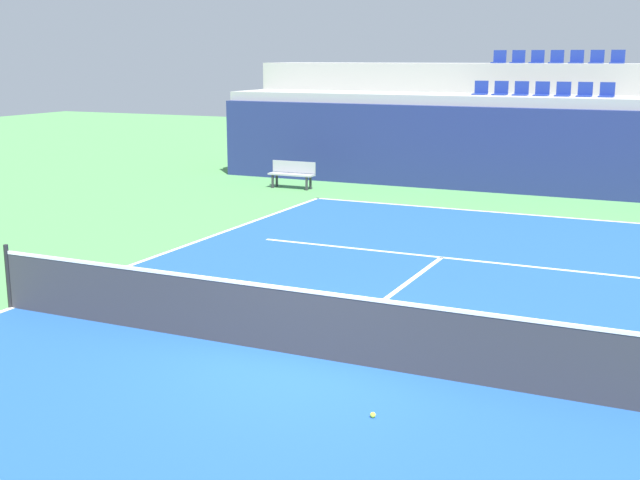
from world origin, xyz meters
The scene contains 14 objects.
ground_plane centered at (0.00, 0.00, 0.00)m, with size 80.00×80.00×0.00m, color #4C8C4C.
court_surface centered at (0.00, 0.00, 0.01)m, with size 11.00×24.00×0.01m, color #1E4C99.
baseline_far centered at (0.00, 11.95, 0.01)m, with size 11.00×0.10×0.00m, color white.
sideline_left centered at (-5.45, 0.00, 0.01)m, with size 0.10×24.00×0.00m, color white.
service_line_far centered at (0.00, 6.40, 0.01)m, with size 8.26×0.10×0.00m, color white.
centre_service_line centered at (0.00, 3.20, 0.01)m, with size 0.10×6.40×0.00m, color white.
back_wall centered at (0.00, 15.35, 1.30)m, with size 20.98×0.30×2.59m, color navy.
stands_tier_lower centered at (0.00, 16.70, 1.45)m, with size 20.98×2.40×2.90m, color #9E9E99.
stands_tier_upper centered at (0.00, 19.10, 1.93)m, with size 20.98×2.40×3.87m, color #9E9E99.
seating_row_lower centered at (0.00, 16.79, 3.02)m, with size 4.30×0.44×0.44m.
seating_row_upper centered at (0.00, 19.19, 3.99)m, with size 4.30×0.44×0.44m.
tennis_net centered at (0.00, 0.00, 0.51)m, with size 11.08×0.08×1.07m.
player_bench centered at (-7.01, 13.41, 0.51)m, with size 1.50×0.40×0.85m.
tennis_ball_1 centered at (1.55, -1.47, 0.04)m, with size 0.07×0.07×0.07m, color #CCE033.
Camera 1 is at (4.73, -9.77, 4.09)m, focal length 46.36 mm.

